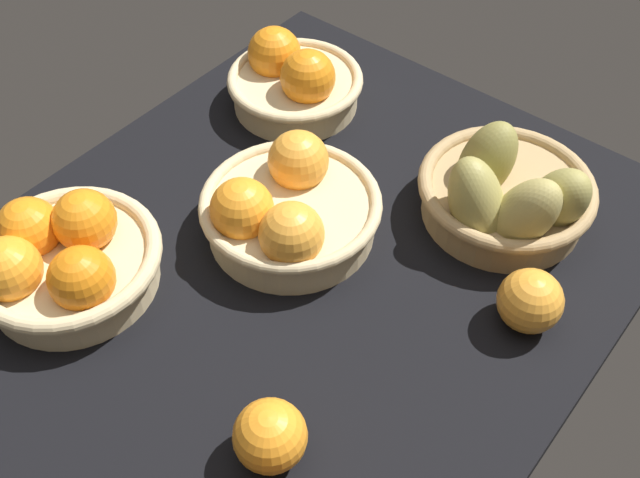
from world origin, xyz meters
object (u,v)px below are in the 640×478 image
at_px(basket_center, 287,209).
at_px(loose_orange_back_gap, 530,301).
at_px(basket_far_right, 294,81).
at_px(loose_orange_side_gap, 270,436).
at_px(basket_near_right_pears, 507,195).
at_px(basket_far_left, 63,259).

distance_m(basket_center, loose_orange_back_gap, 0.31).
distance_m(basket_far_right, basket_center, 0.26).
bearing_deg(loose_orange_back_gap, loose_orange_side_gap, 159.10).
bearing_deg(basket_near_right_pears, basket_center, 133.43).
bearing_deg(basket_center, loose_orange_side_gap, -142.39).
bearing_deg(basket_center, loose_orange_back_gap, -77.42).
height_order(basket_near_right_pears, basket_far_left, basket_near_right_pears).
height_order(basket_far_right, basket_far_left, basket_far_left).
xyz_separation_m(loose_orange_back_gap, loose_orange_side_gap, (-0.31, 0.12, -0.00)).
distance_m(basket_far_left, basket_center, 0.27).
relative_size(basket_far_right, loose_orange_side_gap, 2.69).
distance_m(basket_near_right_pears, loose_orange_back_gap, 0.16).
relative_size(loose_orange_back_gap, loose_orange_side_gap, 1.00).
xyz_separation_m(basket_near_right_pears, basket_far_left, (-0.42, 0.35, -0.00)).
xyz_separation_m(basket_far_left, loose_orange_back_gap, (0.29, -0.45, -0.01)).
height_order(basket_far_right, basket_center, basket_center).
relative_size(basket_near_right_pears, loose_orange_back_gap, 3.19).
relative_size(basket_far_left, loose_orange_back_gap, 2.97).
bearing_deg(loose_orange_side_gap, loose_orange_back_gap, -20.90).
distance_m(basket_far_left, loose_orange_back_gap, 0.54).
height_order(basket_near_right_pears, loose_orange_side_gap, basket_near_right_pears).
relative_size(basket_near_right_pears, basket_center, 1.05).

